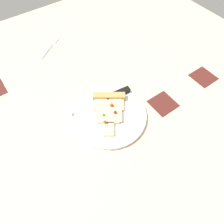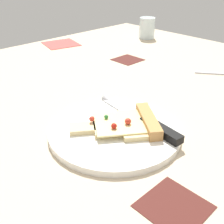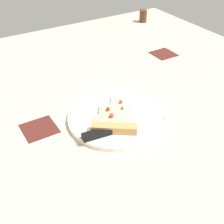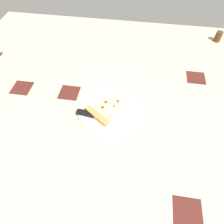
{
  "view_description": "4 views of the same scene",
  "coord_description": "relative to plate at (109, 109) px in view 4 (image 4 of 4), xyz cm",
  "views": [
    {
      "loc": [
        -35.01,
        27.41,
        61.89
      ],
      "look_at": [
        -2.76,
        4.54,
        2.75
      ],
      "focal_mm": 32.49,
      "sensor_mm": 36.0,
      "label": 1
    },
    {
      "loc": [
        -36.17,
        -29.42,
        32.07
      ],
      "look_at": [
        -0.23,
        7.97,
        3.37
      ],
      "focal_mm": 45.25,
      "sensor_mm": 36.0,
      "label": 2
    },
    {
      "loc": [
        54.82,
        -30.39,
        51.27
      ],
      "look_at": [
        -2.37,
        4.39,
        2.81
      ],
      "focal_mm": 47.84,
      "sensor_mm": 36.0,
      "label": 3
    },
    {
      "loc": [
        52.23,
        15.16,
        68.11
      ],
      "look_at": [
        0.64,
        7.15,
        2.17
      ],
      "focal_mm": 32.46,
      "sensor_mm": 36.0,
      "label": 4
    }
  ],
  "objects": [
    {
      "name": "ground_plane",
      "position": [
        1.97,
        -5.38,
        -2.18
      ],
      "size": [
        158.89,
        158.89,
        3.0
      ],
      "color": "#C6B293",
      "rests_on": "ground"
    },
    {
      "name": "plate",
      "position": [
        0.0,
        0.0,
        0.0
      ],
      "size": [
        26.96,
        26.96,
        1.36
      ],
      "primitive_type": "cylinder",
      "color": "white",
      "rests_on": "ground_plane"
    },
    {
      "name": "pizza_slice",
      "position": [
        2.1,
        -1.51,
        1.47
      ],
      "size": [
        18.7,
        16.44,
        2.59
      ],
      "rotation": [
        0.0,
        0.0,
        0.95
      ],
      "color": "beige",
      "rests_on": "plate"
    },
    {
      "name": "knife",
      "position": [
        5.71,
        -3.17,
        1.28
      ],
      "size": [
        5.1,
        24.07,
        2.45
      ],
      "rotation": [
        0.0,
        0.0,
        -0.13
      ],
      "color": "silver",
      "rests_on": "plate"
    },
    {
      "name": "pepper_shaker",
      "position": [
        -61.9,
        54.59,
        2.28
      ],
      "size": [
        3.71,
        3.71,
        5.92
      ],
      "primitive_type": "cylinder",
      "color": "#4C2D19",
      "rests_on": "ground_plane"
    }
  ]
}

